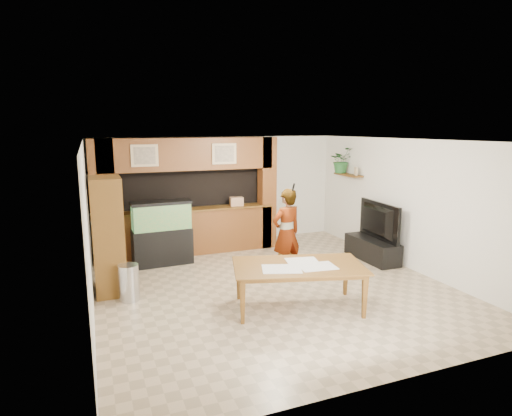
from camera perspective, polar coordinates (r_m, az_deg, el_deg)
name	(u,v)px	position (r m, az deg, el deg)	size (l,w,h in m)	color
floor	(271,285)	(7.87, 1.95, -10.27)	(6.50, 6.50, 0.00)	tan
ceiling	(271,140)	(7.36, 2.08, 9.01)	(6.50, 6.50, 0.00)	white
wall_back	(219,190)	(10.53, -5.01, 2.37)	(6.00, 6.00, 0.00)	silver
wall_left	(88,230)	(6.92, -21.49, -2.72)	(6.50, 6.50, 0.00)	silver
wall_right	(408,204)	(9.10, 19.63, 0.48)	(6.50, 6.50, 0.00)	silver
partition	(186,196)	(9.71, -9.37, 1.64)	(4.20, 0.99, 2.60)	brown
wall_clock	(87,182)	(7.80, -21.56, 3.21)	(0.05, 0.25, 0.25)	black
wall_shelf	(348,175)	(10.50, 12.19, 4.35)	(0.25, 0.90, 0.04)	brown
pantry_cabinet	(108,235)	(7.72, -19.13, -3.48)	(0.50, 0.82, 2.01)	brown
trash_can	(129,283)	(7.44, -16.58, -9.51)	(0.33, 0.33, 0.61)	#B2B2B7
aquarium	(162,234)	(9.06, -12.43, -3.37)	(1.21, 0.45, 1.34)	black
tv_stand	(372,249)	(9.59, 15.22, -5.34)	(0.50, 1.38, 0.46)	black
television	(374,221)	(9.44, 15.40, -1.68)	(1.38, 0.18, 0.79)	black
photo_frame	(356,171)	(10.23, 13.17, 4.79)	(0.03, 0.14, 0.19)	tan
potted_plant	(341,160)	(10.68, 11.30, 6.27)	(0.56, 0.48, 0.62)	#245B29
person	(287,233)	(8.11, 4.09, -3.37)	(0.62, 0.41, 1.70)	#9F8057
microphone	(293,187)	(7.82, 5.01, 2.78)	(0.04, 0.04, 0.16)	black
dining_table	(299,288)	(6.82, 5.72, -10.52)	(2.02, 1.13, 0.71)	brown
newspaper_a	(282,269)	(6.52, 3.43, -8.10)	(0.58, 0.43, 0.01)	silver
newspaper_b	(317,266)	(6.69, 8.15, -7.72)	(0.56, 0.41, 0.01)	silver
newspaper_c	(302,261)	(6.93, 6.14, -7.01)	(0.50, 0.36, 0.01)	silver
counter_box	(236,201)	(9.85, -2.62, 0.88)	(0.30, 0.20, 0.20)	tan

